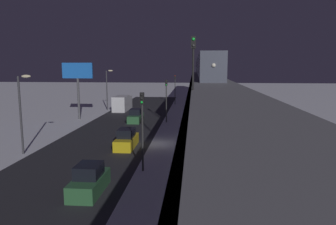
# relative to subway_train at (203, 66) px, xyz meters

# --- Properties ---
(ground_plane) EXTENTS (240.00, 240.00, 0.00)m
(ground_plane) POSITION_rel_subway_train_xyz_m (6.08, 37.45, -8.43)
(ground_plane) COLOR white
(avenue_asphalt) EXTENTS (11.00, 100.93, 0.01)m
(avenue_asphalt) POSITION_rel_subway_train_xyz_m (12.24, 37.45, -8.43)
(avenue_asphalt) COLOR #28282D
(avenue_asphalt) RESTS_ON ground_plane
(elevated_railway) EXTENTS (5.00, 100.93, 6.65)m
(elevated_railway) POSITION_rel_subway_train_xyz_m (0.09, 37.45, -2.71)
(elevated_railway) COLOR slate
(elevated_railway) RESTS_ON ground_plane
(subway_train) EXTENTS (2.94, 74.07, 3.40)m
(subway_train) POSITION_rel_subway_train_xyz_m (0.00, 0.00, 0.00)
(subway_train) COLOR #4C5160
(subway_train) RESTS_ON elevated_railway
(rail_signal) EXTENTS (0.36, 0.41, 4.00)m
(rail_signal) POSITION_rel_subway_train_xyz_m (2.14, 46.83, 0.95)
(rail_signal) COLOR black
(rail_signal) RESTS_ON elevated_railway
(sedan_green) EXTENTS (1.91, 4.70, 1.97)m
(sedan_green) POSITION_rel_subway_train_xyz_m (10.84, 24.25, -7.65)
(sedan_green) COLOR #2D6038
(sedan_green) RESTS_ON ground_plane
(sedan_yellow_2) EXTENTS (1.80, 4.57, 1.97)m
(sedan_yellow_2) POSITION_rel_subway_train_xyz_m (9.04, 39.22, -7.64)
(sedan_yellow_2) COLOR gold
(sedan_yellow_2) RESTS_ON ground_plane
(sedan_green_2) EXTENTS (1.80, 4.17, 1.97)m
(sedan_green_2) POSITION_rel_subway_train_xyz_m (9.04, 51.02, -7.64)
(sedan_green_2) COLOR #2D6038
(sedan_green_2) RESTS_ON ground_plane
(box_truck) EXTENTS (2.40, 7.40, 2.80)m
(box_truck) POSITION_rel_subway_train_xyz_m (15.64, 12.27, -7.09)
(box_truck) COLOR silver
(box_truck) RESTS_ON ground_plane
(traffic_light_near) EXTENTS (0.32, 0.44, 6.40)m
(traffic_light_near) POSITION_rel_subway_train_xyz_m (6.14, 46.42, -4.24)
(traffic_light_near) COLOR #2D2D2D
(traffic_light_near) RESTS_ON ground_plane
(traffic_light_mid) EXTENTS (0.32, 0.44, 6.40)m
(traffic_light_mid) POSITION_rel_subway_train_xyz_m (6.14, 24.45, -4.24)
(traffic_light_mid) COLOR #2D2D2D
(traffic_light_mid) RESTS_ON ground_plane
(traffic_light_far) EXTENTS (0.32, 0.44, 6.40)m
(traffic_light_far) POSITION_rel_subway_train_xyz_m (6.14, 2.49, -4.24)
(traffic_light_far) COLOR #2D2D2D
(traffic_light_far) RESTS_ON ground_plane
(commercial_billboard) EXTENTS (4.80, 0.36, 8.90)m
(commercial_billboard) POSITION_rel_subway_train_xyz_m (20.17, 22.91, -1.61)
(commercial_billboard) COLOR #4C4C51
(commercial_billboard) RESTS_ON ground_plane
(street_lamp_near) EXTENTS (1.35, 0.44, 7.65)m
(street_lamp_near) POSITION_rel_subway_train_xyz_m (18.31, 42.45, -3.62)
(street_lamp_near) COLOR #38383D
(street_lamp_near) RESTS_ON ground_plane
(street_lamp_far) EXTENTS (1.35, 0.44, 7.65)m
(street_lamp_far) POSITION_rel_subway_train_xyz_m (18.31, 12.45, -3.62)
(street_lamp_far) COLOR #38383D
(street_lamp_far) RESTS_ON ground_plane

